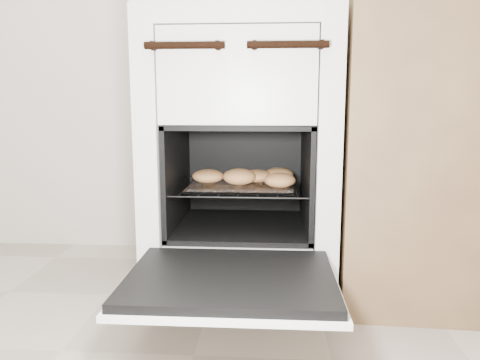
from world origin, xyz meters
name	(u,v)px	position (x,y,z in m)	size (l,w,h in m)	color
stove	(243,159)	(0.09, 1.18, 0.43)	(0.57, 0.63, 0.87)	silver
oven_door	(231,281)	(0.09, 0.70, 0.19)	(0.51, 0.40, 0.04)	black
oven_rack	(242,186)	(0.09, 1.12, 0.35)	(0.41, 0.40, 0.01)	black
foil_sheet	(241,185)	(0.09, 1.10, 0.35)	(0.32, 0.28, 0.01)	white
baked_rolls	(255,176)	(0.13, 1.12, 0.38)	(0.36, 0.25, 0.05)	tan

